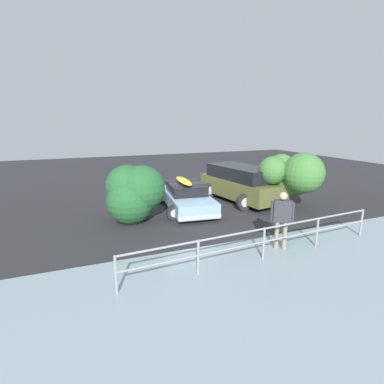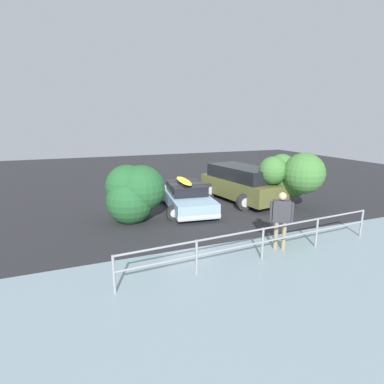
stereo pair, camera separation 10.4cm
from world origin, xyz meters
name	(u,v)px [view 1 (the left image)]	position (x,y,z in m)	size (l,w,h in m)	color
ground_plane	(185,206)	(0.00, 0.00, -0.01)	(44.00, 44.00, 0.02)	#28282B
sedan_car	(187,197)	(0.11, 0.53, 0.57)	(2.64, 4.33, 1.47)	#8CADC6
suv_car	(241,183)	(-2.93, 0.08, 0.90)	(3.05, 4.90, 1.74)	brown
person_bystander	(282,215)	(-1.07, 5.64, 1.10)	(0.62, 0.45, 1.83)	gray
railing_fence	(264,238)	(-0.17, 6.04, 0.65)	(8.51, 0.59, 0.95)	gray
bush_near_left	(133,192)	(2.64, 1.16, 1.18)	(2.34, 2.06, 2.34)	brown
bush_near_right	(292,174)	(-4.36, 2.11, 1.59)	(2.54, 2.58, 2.59)	brown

